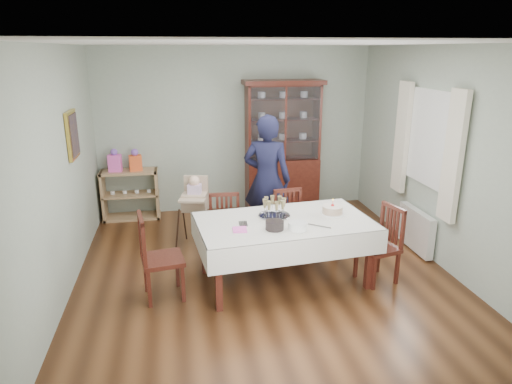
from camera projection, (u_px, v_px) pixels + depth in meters
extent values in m
plane|color=#593319|center=(264.00, 273.00, 5.63)|extent=(5.00, 5.00, 0.00)
plane|color=#9EAA99|center=(235.00, 130.00, 7.58)|extent=(4.50, 0.00, 4.50)
plane|color=#9EAA99|center=(58.00, 176.00, 4.85)|extent=(0.00, 5.00, 5.00)
plane|color=#9EAA99|center=(444.00, 159.00, 5.61)|extent=(0.00, 5.00, 5.00)
plane|color=white|center=(265.00, 43.00, 4.83)|extent=(5.00, 5.00, 0.00)
cube|color=#4D1E13|center=(284.00, 224.00, 5.25)|extent=(1.99, 1.23, 0.06)
cube|color=beige|center=(284.00, 221.00, 5.24)|extent=(2.10, 1.34, 0.01)
cube|color=#4D1E13|center=(282.00, 184.00, 7.75)|extent=(1.20, 0.45, 0.90)
cube|color=white|center=(286.00, 124.00, 7.26)|extent=(1.12, 0.01, 1.16)
cube|color=#4D1E13|center=(284.00, 82.00, 7.24)|extent=(1.30, 0.48, 0.07)
cube|color=tan|center=(133.00, 216.00, 7.47)|extent=(0.90, 0.38, 0.04)
cube|color=tan|center=(131.00, 194.00, 7.36)|extent=(0.90, 0.38, 0.03)
cube|color=tan|center=(129.00, 172.00, 7.25)|extent=(0.90, 0.38, 0.04)
cube|color=tan|center=(104.00, 196.00, 7.29)|extent=(0.04, 0.38, 0.80)
cube|color=tan|center=(157.00, 193.00, 7.43)|extent=(0.04, 0.38, 0.80)
cube|color=gold|center=(72.00, 135.00, 5.52)|extent=(0.04, 0.48, 0.58)
cube|color=white|center=(430.00, 138.00, 5.83)|extent=(0.04, 1.02, 1.22)
cube|color=silver|center=(453.00, 157.00, 5.26)|extent=(0.07, 0.30, 1.55)
cube|color=silver|center=(402.00, 138.00, 6.43)|extent=(0.07, 0.30, 1.55)
cube|color=white|center=(416.00, 230.00, 6.19)|extent=(0.10, 0.80, 0.55)
cube|color=#4D1E13|center=(226.00, 234.00, 5.74)|extent=(0.43, 0.43, 0.05)
cube|color=#4D1E13|center=(224.00, 211.00, 5.84)|extent=(0.39, 0.06, 0.48)
cube|color=#4D1E13|center=(292.00, 229.00, 5.91)|extent=(0.45, 0.45, 0.05)
cube|color=#4D1E13|center=(287.00, 206.00, 6.00)|extent=(0.39, 0.09, 0.48)
cube|color=#4D1E13|center=(163.00, 260.00, 4.97)|extent=(0.50, 0.50, 0.05)
cube|color=#4D1E13|center=(142.00, 239.00, 4.83)|extent=(0.10, 0.42, 0.52)
cube|color=#4D1E13|center=(378.00, 248.00, 5.33)|extent=(0.50, 0.50, 0.05)
cube|color=#4D1E13|center=(392.00, 225.00, 5.33)|extent=(0.13, 0.39, 0.49)
imported|color=black|center=(267.00, 180.00, 6.34)|extent=(0.78, 0.65, 1.82)
cube|color=tan|center=(195.00, 201.00, 6.26)|extent=(0.39, 0.36, 0.23)
cube|color=tan|center=(194.00, 188.00, 6.20)|extent=(0.34, 0.13, 0.27)
cube|color=tan|center=(195.00, 196.00, 6.23)|extent=(0.38, 0.23, 0.03)
cube|color=silver|center=(195.00, 191.00, 6.21)|extent=(0.20, 0.17, 0.18)
sphere|color=beige|center=(194.00, 181.00, 6.17)|extent=(0.15, 0.15, 0.15)
cylinder|color=silver|center=(274.00, 216.00, 5.35)|extent=(0.37, 0.37, 0.01)
torus|color=silver|center=(274.00, 215.00, 5.35)|extent=(0.38, 0.38, 0.01)
cylinder|color=white|center=(332.00, 214.00, 5.43)|extent=(0.28, 0.28, 0.02)
cylinder|color=brown|center=(332.00, 210.00, 5.42)|extent=(0.24, 0.24, 0.09)
cylinder|color=silver|center=(333.00, 206.00, 5.41)|extent=(0.24, 0.24, 0.01)
cylinder|color=#F24C4C|center=(333.00, 203.00, 5.39)|extent=(0.01, 0.01, 0.07)
sphere|color=yellow|center=(333.00, 200.00, 5.38)|extent=(0.02, 0.02, 0.02)
cylinder|color=black|center=(275.00, 225.00, 4.97)|extent=(0.27, 0.27, 0.10)
cylinder|color=white|center=(298.00, 226.00, 4.95)|extent=(0.22, 0.22, 0.09)
cube|color=#F85BC7|center=(240.00, 230.00, 4.94)|extent=(0.16, 0.16, 0.02)
cube|color=silver|center=(319.00, 226.00, 5.06)|extent=(0.23, 0.19, 0.01)
cube|color=#F85BC7|center=(115.00, 163.00, 7.15)|extent=(0.21, 0.14, 0.27)
sphere|color=#E533B2|center=(114.00, 152.00, 7.10)|extent=(0.11, 0.11, 0.11)
cube|color=#EE5825|center=(136.00, 163.00, 7.20)|extent=(0.21, 0.16, 0.25)
sphere|color=#E533B2|center=(135.00, 152.00, 7.15)|extent=(0.11, 0.11, 0.11)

